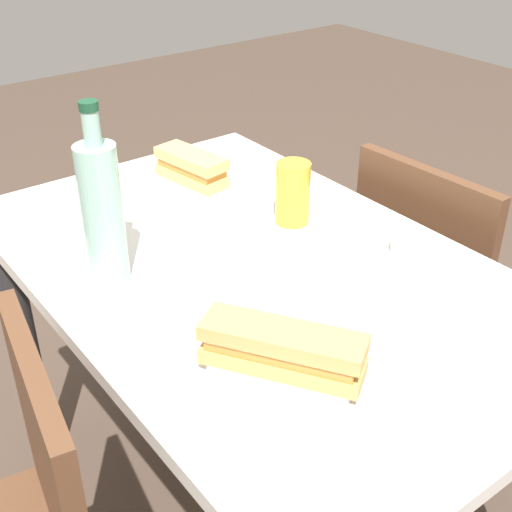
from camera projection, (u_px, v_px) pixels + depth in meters
dining_table at (256, 320)px, 1.35m from camera, size 1.17×0.74×0.78m
chair_far at (436, 292)px, 1.73m from camera, size 0.42×0.42×0.85m
plate_near at (192, 184)px, 1.58m from camera, size 0.22×0.22×0.01m
baguette_sandwich_near at (192, 167)px, 1.56m from camera, size 0.19×0.10×0.07m
knife_near at (206, 171)px, 1.62m from camera, size 0.18×0.02×0.01m
plate_far at (282, 371)px, 1.02m from camera, size 0.22×0.22×0.01m
baguette_sandwich_far at (282, 349)px, 1.00m from camera, size 0.24×0.19×0.07m
knife_far at (286, 343)px, 1.06m from camera, size 0.17×0.08×0.01m
water_bottle at (102, 211)px, 1.18m from camera, size 0.07×0.07×0.33m
beer_glass at (293, 193)px, 1.41m from camera, size 0.07×0.07×0.13m
olive_bowl at (413, 246)px, 1.32m from camera, size 0.09×0.09×0.03m
paper_napkin at (432, 343)px, 1.08m from camera, size 0.18×0.18×0.00m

